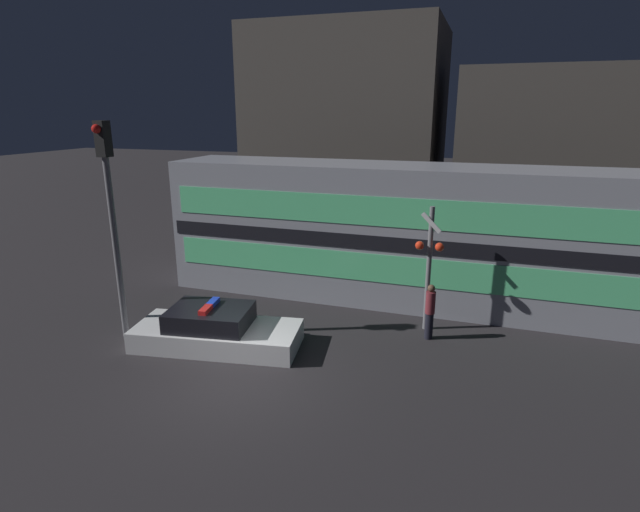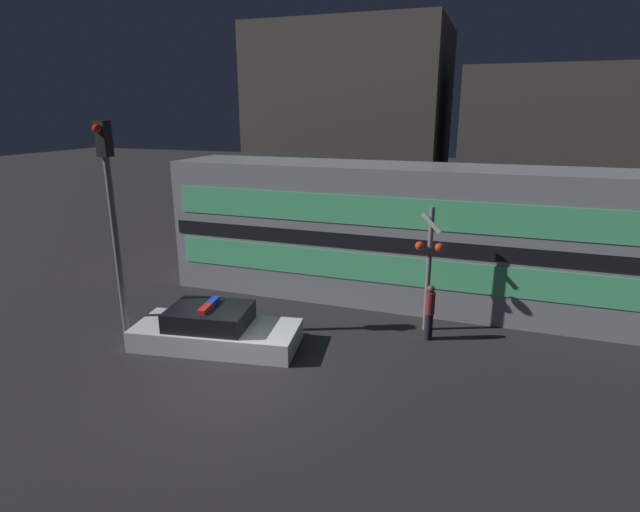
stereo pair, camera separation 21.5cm
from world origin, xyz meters
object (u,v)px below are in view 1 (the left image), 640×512
Objects in this scene: train at (404,234)px; police_car at (216,331)px; crossing_signal_near at (429,262)px; pedestrian at (430,311)px; traffic_light_corner at (111,208)px.

train is 6.87m from police_car.
train reaches higher than crossing_signal_near.
police_car is at bearing -128.88° from train.
crossing_signal_near reaches higher than pedestrian.
police_car is at bearing -151.34° from crossing_signal_near.
pedestrian is at bearing 13.88° from police_car.
traffic_light_corner is (-2.72, -0.29, 3.23)m from police_car.
train is 9.91× the size of pedestrian.
train is 8.90m from traffic_light_corner.
train is 2.67× the size of traffic_light_corner.
train reaches higher than pedestrian.
crossing_signal_near is at bearing 19.67° from police_car.
traffic_light_corner reaches higher than train.
crossing_signal_near is (-0.17, 0.58, 1.23)m from pedestrian.
crossing_signal_near is 0.61× the size of traffic_light_corner.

